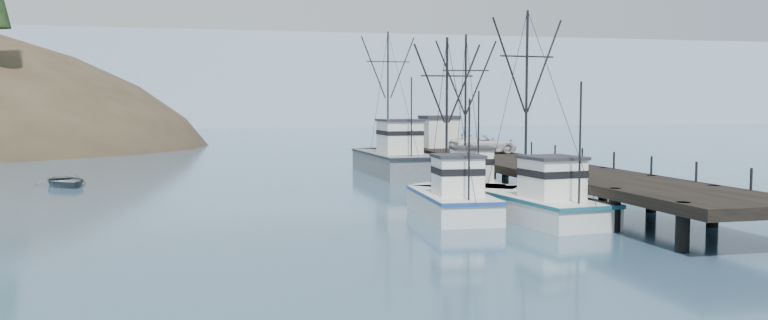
% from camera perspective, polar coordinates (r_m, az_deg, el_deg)
% --- Properties ---
extents(ground, '(400.00, 400.00, 0.00)m').
position_cam_1_polar(ground, '(30.93, -0.45, -6.62)').
color(ground, '#30506B').
rests_on(ground, ground).
extents(pier, '(6.00, 44.00, 2.00)m').
position_cam_1_polar(pier, '(50.32, 10.96, -0.51)').
color(pier, black).
rests_on(pier, ground).
extents(distant_ridge, '(360.00, 40.00, 26.00)m').
position_cam_1_polar(distant_ridge, '(200.36, -8.86, 2.61)').
color(distant_ridge, '#9EB2C6').
rests_on(distant_ridge, ground).
extents(distant_ridge_far, '(180.00, 25.00, 18.00)m').
position_cam_1_polar(distant_ridge_far, '(217.16, -22.48, 2.47)').
color(distant_ridge_far, silver).
rests_on(distant_ridge_far, ground).
extents(trawler_near, '(4.52, 10.84, 10.99)m').
position_cam_1_polar(trawler_near, '(38.96, 11.44, -3.21)').
color(trawler_near, silver).
rests_on(trawler_near, ground).
extents(trawler_mid, '(3.72, 9.57, 9.70)m').
position_cam_1_polar(trawler_mid, '(39.37, 5.08, -3.06)').
color(trawler_mid, silver).
rests_on(trawler_mid, ground).
extents(trawler_far, '(4.75, 10.15, 10.48)m').
position_cam_1_polar(trawler_far, '(46.27, 6.37, -1.96)').
color(trawler_far, silver).
rests_on(trawler_far, ground).
extents(work_vessel, '(4.69, 14.40, 12.22)m').
position_cam_1_polar(work_vessel, '(61.99, 0.66, 0.04)').
color(work_vessel, slate).
rests_on(work_vessel, ground).
extents(pier_shed, '(3.00, 3.20, 2.80)m').
position_cam_1_polar(pier_shed, '(66.00, 4.22, 2.20)').
color(pier_shed, silver).
rests_on(pier_shed, pier).
extents(pickup_truck, '(5.36, 2.64, 1.46)m').
position_cam_1_polar(pickup_truck, '(58.59, 7.62, 1.23)').
color(pickup_truck, silver).
rests_on(pickup_truck, pier).
extents(motorboat, '(5.18, 6.01, 1.05)m').
position_cam_1_polar(motorboat, '(57.88, -23.10, -1.84)').
color(motorboat, '#565D60').
rests_on(motorboat, ground).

